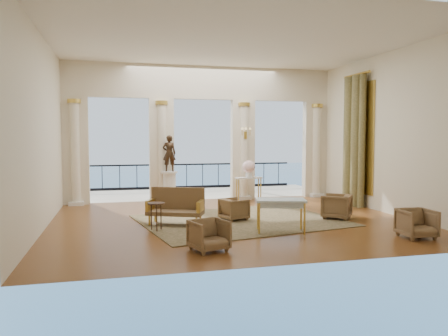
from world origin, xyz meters
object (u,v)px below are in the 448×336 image
object	(u,v)px
armchair_c	(336,205)
console_table	(249,181)
armchair_a	(209,234)
armchair_d	(234,208)
pedestal	(170,188)
settee	(176,206)
side_table	(156,207)
game_table	(281,203)
statue	(169,153)
armchair_b	(417,222)

from	to	relation	value
armchair_c	console_table	world-z (taller)	console_table
armchair_a	console_table	world-z (taller)	console_table
armchair_d	pedestal	xyz separation A→B (m)	(-1.26, 3.34, 0.19)
settee	pedestal	distance (m)	3.51
side_table	armchair_a	bearing A→B (deg)	-68.44
armchair_d	side_table	world-z (taller)	side_table
armchair_d	game_table	distance (m)	1.79
statue	console_table	xyz separation A→B (m)	(2.59, -0.31, -0.94)
armchair_d	statue	xyz separation A→B (m)	(-1.26, 3.34, 1.30)
side_table	armchair_c	bearing A→B (deg)	4.17
armchair_a	statue	xyz separation A→B (m)	(0.00, 6.16, 1.29)
armchair_c	armchair_d	bearing A→B (deg)	-60.92
pedestal	console_table	size ratio (longest dim) A/B	1.17
pedestal	armchair_d	bearing A→B (deg)	-69.31
armchair_a	armchair_c	world-z (taller)	armchair_c
armchair_c	pedestal	bearing A→B (deg)	-95.14
settee	statue	bearing A→B (deg)	109.04
game_table	statue	size ratio (longest dim) A/B	1.04
settee	armchair_b	bearing A→B (deg)	-6.42
armchair_c	settee	world-z (taller)	settee
side_table	game_table	bearing A→B (deg)	-17.17
armchair_b	statue	bearing A→B (deg)	129.63
armchair_b	statue	size ratio (longest dim) A/B	0.59
armchair_b	settee	size ratio (longest dim) A/B	0.46
armchair_a	pedestal	bearing A→B (deg)	72.86
armchair_b	pedestal	size ratio (longest dim) A/B	0.66
armchair_b	side_table	size ratio (longest dim) A/B	1.06
statue	armchair_c	bearing A→B (deg)	145.83
settee	armchair_c	bearing A→B (deg)	19.03
armchair_b	pedestal	distance (m)	7.65
pedestal	side_table	distance (m)	4.22
armchair_d	console_table	world-z (taller)	console_table
statue	console_table	size ratio (longest dim) A/B	1.31
armchair_a	console_table	size ratio (longest dim) A/B	0.74
armchair_a	statue	world-z (taller)	statue
armchair_d	statue	size ratio (longest dim) A/B	0.54
armchair_a	console_table	bearing A→B (deg)	49.02
armchair_b	armchair_c	size ratio (longest dim) A/B	0.95
armchair_c	statue	xyz separation A→B (m)	(-3.90, 3.80, 1.26)
statue	console_table	bearing A→B (deg)	-176.66
armchair_b	statue	xyz separation A→B (m)	(-4.48, 6.20, 1.28)
armchair_c	settee	bearing A→B (deg)	-55.09
armchair_c	pedestal	xyz separation A→B (m)	(-3.90, 3.80, 0.14)
game_table	side_table	size ratio (longest dim) A/B	1.88
settee	console_table	distance (m)	4.28
armchair_b	armchair_d	bearing A→B (deg)	142.15
armchair_b	statue	world-z (taller)	statue
armchair_b	game_table	bearing A→B (deg)	158.58
armchair_a	settee	distance (m)	2.68
game_table	armchair_b	bearing A→B (deg)	-9.90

